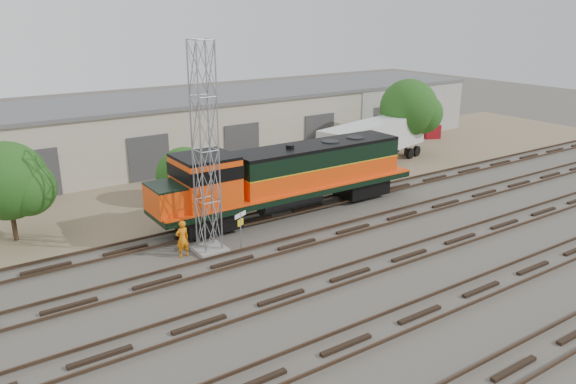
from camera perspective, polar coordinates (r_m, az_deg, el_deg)
ground at (r=32.03m, az=8.35°, el=-4.68°), size 140.00×140.00×0.00m
dirt_strip at (r=43.57m, az=-4.99°, el=1.61°), size 80.00×16.00×0.02m
tracks at (r=30.05m, az=12.21°, el=-6.31°), size 80.00×20.40×0.28m
warehouse at (r=49.90m, az=-9.56°, el=6.65°), size 58.40×10.40×5.30m
locomotive at (r=34.65m, az=-0.23°, el=1.59°), size 17.92×3.14×4.31m
signal_tower at (r=28.65m, az=-8.37°, el=3.80°), size 1.61×1.61×10.93m
sign_post at (r=29.42m, az=-4.85°, el=-3.30°), size 0.86×0.43×2.27m
worker at (r=29.56m, az=-10.68°, el=-4.69°), size 0.75×0.52×1.99m
semi_trailer at (r=46.54m, az=8.94°, el=5.47°), size 12.30×5.25×3.71m
dumpster_blue at (r=55.35m, az=8.37°, el=5.80°), size 1.91×1.83×1.50m
dumpster_red at (r=58.37m, az=14.34°, el=6.01°), size 1.94×1.89×1.40m
tree_west at (r=33.75m, az=-26.21°, el=0.83°), size 4.51×4.29×5.62m
tree_mid at (r=37.94m, az=-10.01°, el=1.45°), size 4.10×3.90×3.90m
tree_east at (r=50.18m, az=12.50°, el=8.20°), size 5.21×4.96×6.69m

